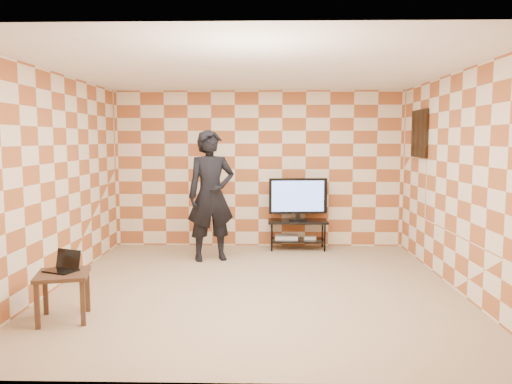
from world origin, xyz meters
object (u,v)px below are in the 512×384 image
tv (298,197)px  person (211,196)px  tv_stand (298,228)px  side_table (63,281)px

tv → person: bearing=-150.8°
tv_stand → side_table: (-2.62, -3.41, 0.05)m
side_table → person: (1.24, 2.63, 0.59)m
tv → side_table: bearing=-127.6°
side_table → person: size_ratio=0.31×
person → side_table: bearing=-133.8°
tv_stand → side_table: 4.30m
tv_stand → tv: (-0.00, -0.00, 0.53)m
tv_stand → person: (-1.38, -0.78, 0.64)m
tv_stand → side_table: size_ratio=1.62×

